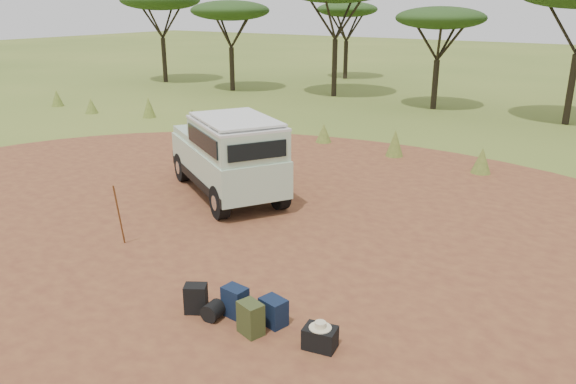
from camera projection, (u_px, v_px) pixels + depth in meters
The scene contains 13 objects.
ground at pixel (231, 245), 12.08m from camera, with size 140.00×140.00×0.00m, color #536825.
dirt_clearing at pixel (231, 245), 12.08m from camera, with size 23.00×23.00×0.01m, color brown.
grass_fringe at pixel (397, 146), 18.75m from camera, with size 36.60×1.60×0.90m.
acacia_treeline at pixel (512, 4), 25.78m from camera, with size 46.70×13.20×6.26m.
safari_vehicle at pixel (229, 157), 14.85m from camera, with size 4.82×3.90×2.24m.
walking_staff at pixel (119, 215), 11.80m from camera, with size 0.03×0.03×1.45m, color brown.
backpack_black at pixel (196, 299), 9.40m from camera, with size 0.37×0.27×0.50m, color black.
backpack_navy at pixel (235, 302), 9.28m from camera, with size 0.40×0.29×0.52m, color #112038.
backpack_olive at pixel (251, 319), 8.77m from camera, with size 0.39×0.28×0.54m, color #3E4821.
duffel_navy at pixel (273, 312), 9.04m from camera, with size 0.41×0.31×0.46m, color #112038.
hard_case at pixel (320, 338), 8.44m from camera, with size 0.49×0.35×0.35m, color black.
stuff_sack at pixel (213, 311), 9.21m from camera, with size 0.31×0.31×0.31m, color black.
safari_hat at pixel (320, 326), 8.37m from camera, with size 0.34×0.34×0.10m.
Camera 1 is at (7.14, -8.56, 4.97)m, focal length 35.00 mm.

